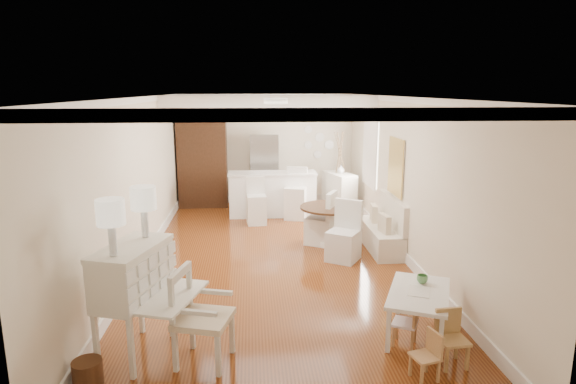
{
  "coord_description": "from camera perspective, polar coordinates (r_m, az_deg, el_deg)",
  "views": [
    {
      "loc": [
        -0.4,
        -7.91,
        2.93
      ],
      "look_at": [
        0.25,
        0.3,
        1.16
      ],
      "focal_mm": 30.0,
      "sensor_mm": 36.0,
      "label": 1
    }
  ],
  "objects": [
    {
      "name": "room",
      "position": [
        8.3,
        -1.45,
        5.57
      ],
      "size": [
        9.0,
        9.04,
        2.82
      ],
      "color": "brown",
      "rests_on": "ground"
    },
    {
      "name": "secretary_bureau",
      "position": [
        5.7,
        -17.71,
        -12.18
      ],
      "size": [
        1.26,
        1.27,
        1.28
      ],
      "primitive_type": "cube",
      "rotation": [
        0.0,
        0.0,
        -0.3
      ],
      "color": "white",
      "rests_on": "ground"
    },
    {
      "name": "gustavian_armchair",
      "position": [
        5.42,
        -9.98,
        -14.39
      ],
      "size": [
        0.75,
        0.75,
        1.06
      ],
      "primitive_type": "cube",
      "rotation": [
        0.0,
        0.0,
        1.3
      ],
      "color": "silver",
      "rests_on": "ground"
    },
    {
      "name": "wicker_basket",
      "position": [
        5.49,
        -22.64,
        -19.34
      ],
      "size": [
        0.38,
        0.38,
        0.3
      ],
      "primitive_type": "cylinder",
      "rotation": [
        0.0,
        0.0,
        0.37
      ],
      "color": "#502F19",
      "rests_on": "ground"
    },
    {
      "name": "kids_table",
      "position": [
        6.18,
        15.14,
        -13.71
      ],
      "size": [
        1.07,
        1.31,
        0.56
      ],
      "primitive_type": "cube",
      "rotation": [
        0.0,
        0.0,
        -0.41
      ],
      "color": "white",
      "rests_on": "ground"
    },
    {
      "name": "kids_chair_a",
      "position": [
        5.37,
        15.93,
        -18.18
      ],
      "size": [
        0.31,
        0.31,
        0.52
      ],
      "primitive_type": "cube",
      "rotation": [
        0.0,
        0.0,
        -1.3
      ],
      "color": "tan",
      "rests_on": "ground"
    },
    {
      "name": "kids_chair_b",
      "position": [
        5.93,
        13.7,
        -14.75
      ],
      "size": [
        0.37,
        0.37,
        0.56
      ],
      "primitive_type": "cube",
      "rotation": [
        0.0,
        0.0,
        -2.07
      ],
      "color": "#AA794D",
      "rests_on": "ground"
    },
    {
      "name": "kids_chair_c",
      "position": [
        5.66,
        18.93,
        -16.16
      ],
      "size": [
        0.32,
        0.32,
        0.62
      ],
      "primitive_type": "cube",
      "rotation": [
        0.0,
        0.0,
        0.08
      ],
      "color": "tan",
      "rests_on": "ground"
    },
    {
      "name": "banquette",
      "position": [
        9.08,
        10.96,
        -3.68
      ],
      "size": [
        0.52,
        1.6,
        0.98
      ],
      "primitive_type": "cube",
      "color": "silver",
      "rests_on": "ground"
    },
    {
      "name": "dining_table",
      "position": [
        9.21,
        4.88,
        -3.99
      ],
      "size": [
        1.17,
        1.17,
        0.76
      ],
      "primitive_type": "cylinder",
      "rotation": [
        0.0,
        0.0,
        0.06
      ],
      "color": "#412614",
      "rests_on": "ground"
    },
    {
      "name": "slip_chair_near",
      "position": [
        8.38,
        6.61,
        -4.65
      ],
      "size": [
        0.69,
        0.7,
        1.04
      ],
      "primitive_type": "cube",
      "rotation": [
        0.0,
        0.0,
        -0.56
      ],
      "color": "silver",
      "rests_on": "ground"
    },
    {
      "name": "slip_chair_far",
      "position": [
        9.24,
        3.88,
        -3.05
      ],
      "size": [
        0.67,
        0.66,
        1.03
      ],
      "primitive_type": "cube",
      "rotation": [
        0.0,
        0.0,
        -2.03
      ],
      "color": "white",
      "rests_on": "ground"
    },
    {
      "name": "breakfast_counter",
      "position": [
        11.29,
        -1.85,
        -0.22
      ],
      "size": [
        2.05,
        0.65,
        1.03
      ],
      "primitive_type": "cube",
      "color": "white",
      "rests_on": "ground"
    },
    {
      "name": "bar_stool_left",
      "position": [
        10.57,
        -3.77,
        -1.1
      ],
      "size": [
        0.44,
        0.44,
        1.03
      ],
      "primitive_type": "cube",
      "rotation": [
        0.0,
        0.0,
        0.08
      ],
      "color": "white",
      "rests_on": "ground"
    },
    {
      "name": "bar_stool_right",
      "position": [
        10.97,
        0.91,
        -0.19
      ],
      "size": [
        0.57,
        0.57,
        1.17
      ],
      "primitive_type": "cube",
      "rotation": [
        0.0,
        0.0,
        -0.25
      ],
      "color": "white",
      "rests_on": "ground"
    },
    {
      "name": "pantry_cabinet",
      "position": [
        12.28,
        -10.07,
        3.62
      ],
      "size": [
        1.2,
        0.6,
        2.3
      ],
      "primitive_type": "cube",
      "color": "#381E11",
      "rests_on": "ground"
    },
    {
      "name": "fridge",
      "position": [
        12.25,
        -1.16,
        2.6
      ],
      "size": [
        0.75,
        0.65,
        1.8
      ],
      "primitive_type": "imported",
      "color": "silver",
      "rests_on": "ground"
    },
    {
      "name": "sideboard",
      "position": [
        11.68,
        6.08,
        -0.06
      ],
      "size": [
        0.74,
        1.08,
        0.95
      ],
      "primitive_type": "cube",
      "rotation": [
        0.0,
        0.0,
        0.33
      ],
      "color": "silver",
      "rests_on": "ground"
    },
    {
      "name": "pencil_cup",
      "position": [
        6.29,
        15.63,
        -9.91
      ],
      "size": [
        0.16,
        0.16,
        0.11
      ],
      "primitive_type": "imported",
      "rotation": [
        0.0,
        0.0,
        -0.19
      ],
      "color": "#5C9F5E",
      "rests_on": "kids_table"
    },
    {
      "name": "branch_vase",
      "position": [
        11.61,
        6.28,
        2.71
      ],
      "size": [
        0.23,
        0.23,
        0.19
      ],
      "primitive_type": "imported",
      "rotation": [
        0.0,
        0.0,
        0.36
      ],
      "color": "silver",
      "rests_on": "sideboard"
    }
  ]
}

